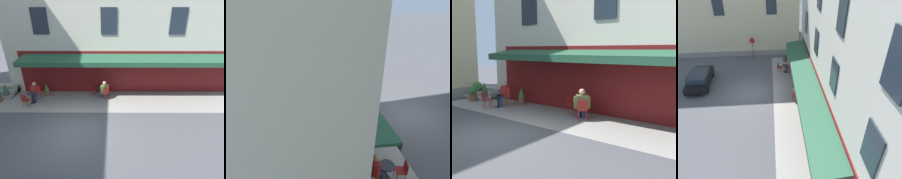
% 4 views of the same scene
% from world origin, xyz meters
% --- Properties ---
extents(ground_plane, '(70.00, 70.00, 0.00)m').
position_xyz_m(ground_plane, '(0.00, 0.00, 0.00)').
color(ground_plane, '#4C4C51').
extents(sidewalk_cafe_terrace, '(20.50, 3.20, 0.01)m').
position_xyz_m(sidewalk_cafe_terrace, '(-3.25, -3.40, 0.00)').
color(sidewalk_cafe_terrace, gray).
rests_on(sidewalk_cafe_terrace, ground_plane).
extents(back_alley_steps, '(2.40, 1.75, 0.60)m').
position_xyz_m(back_alley_steps, '(6.60, -4.59, 0.24)').
color(back_alley_steps, gray).
rests_on(back_alley_steps, ground_plane).
extents(cafe_table_near_entrance, '(0.60, 0.60, 0.75)m').
position_xyz_m(cafe_table_near_entrance, '(3.60, -3.09, 0.49)').
color(cafe_table_near_entrance, black).
rests_on(cafe_table_near_entrance, ground_plane).
extents(cafe_chair_red_kerbside, '(0.49, 0.49, 0.91)m').
position_xyz_m(cafe_chair_red_kerbside, '(3.77, -2.48, 0.55)').
color(cafe_chair_red_kerbside, maroon).
rests_on(cafe_chair_red_kerbside, ground_plane).
extents(cafe_chair_red_near_door, '(0.43, 0.43, 0.91)m').
position_xyz_m(cafe_chair_red_near_door, '(3.54, -3.72, 0.55)').
color(cafe_chair_red_near_door, maroon).
rests_on(cafe_chair_red_near_door, ground_plane).
extents(cafe_table_mid_terrace, '(0.60, 0.60, 0.75)m').
position_xyz_m(cafe_table_mid_terrace, '(-1.03, -4.05, 0.49)').
color(cafe_table_mid_terrace, black).
rests_on(cafe_table_mid_terrace, ground_plane).
extents(cafe_chair_red_facing_street, '(0.56, 0.56, 0.91)m').
position_xyz_m(cafe_chair_red_facing_street, '(-1.44, -3.58, 0.55)').
color(cafe_chair_red_facing_street, maroon).
rests_on(cafe_chair_red_facing_street, ground_plane).
extents(cafe_chair_red_under_awning, '(0.51, 0.51, 0.91)m').
position_xyz_m(cafe_chair_red_under_awning, '(-0.43, -4.27, 0.55)').
color(cafe_chair_red_under_awning, maroon).
rests_on(cafe_chair_red_under_awning, ground_plane).
extents(seated_patron_in_olive, '(0.67, 0.69, 1.37)m').
position_xyz_m(seated_patron_in_olive, '(-1.30, -3.74, 0.72)').
color(seated_patron_in_olive, navy).
rests_on(seated_patron_in_olive, ground_plane).
extents(seated_companion_in_red, '(0.69, 0.59, 1.34)m').
position_xyz_m(seated_companion_in_red, '(3.56, -3.50, 0.71)').
color(seated_companion_in_red, navy).
rests_on(seated_companion_in_red, ground_plane).
extents(potted_plant_by_steps, '(0.38, 0.38, 1.07)m').
position_xyz_m(potted_plant_by_steps, '(5.93, -3.96, 0.52)').
color(potted_plant_by_steps, '#4C4C51').
rests_on(potted_plant_by_steps, ground_plane).
extents(potted_plant_under_sign, '(0.34, 0.34, 0.93)m').
position_xyz_m(potted_plant_under_sign, '(3.02, -4.26, 0.45)').
color(potted_plant_under_sign, brown).
rests_on(potted_plant_under_sign, ground_plane).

